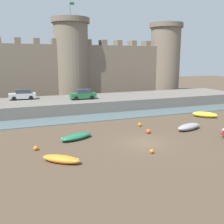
{
  "coord_description": "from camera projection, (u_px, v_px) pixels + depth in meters",
  "views": [
    {
      "loc": [
        -11.93,
        -21.94,
        8.23
      ],
      "look_at": [
        -1.85,
        4.06,
        2.5
      ],
      "focal_mm": 42.0,
      "sensor_mm": 36.0,
      "label": 1
    }
  ],
  "objects": [
    {
      "name": "mooring_buoy_near_channel",
      "position": [
        148.0,
        131.0,
        29.17
      ],
      "size": [
        0.5,
        0.5,
        0.5
      ],
      "primitive_type": "sphere",
      "color": "#E04C1E",
      "rests_on": "ground"
    },
    {
      "name": "quay_road",
      "position": [
        89.0,
        103.0,
        43.68
      ],
      "size": [
        56.16,
        10.0,
        1.77
      ],
      "primitive_type": "cube",
      "color": "#666059",
      "rests_on": "ground"
    },
    {
      "name": "mooring_buoy_mid_mud",
      "position": [
        152.0,
        151.0,
        23.08
      ],
      "size": [
        0.38,
        0.38,
        0.38
      ],
      "primitive_type": "sphere",
      "color": "orange",
      "rests_on": "ground"
    },
    {
      "name": "ground_plane",
      "position": [
        144.0,
        143.0,
        25.92
      ],
      "size": [
        160.0,
        160.0,
        0.0
      ],
      "primitive_type": "plane",
      "color": "#4C3D2D"
    },
    {
      "name": "rowboat_midflat_centre",
      "position": [
        205.0,
        114.0,
        37.15
      ],
      "size": [
        3.3,
        3.37,
        0.79
      ],
      "color": "yellow",
      "rests_on": "ground"
    },
    {
      "name": "castle",
      "position": [
        72.0,
        64.0,
        53.34
      ],
      "size": [
        51.75,
        7.59,
        19.04
      ],
      "color": "#706354",
      "rests_on": "ground"
    },
    {
      "name": "rowboat_near_channel_left",
      "position": [
        76.0,
        136.0,
        26.99
      ],
      "size": [
        3.87,
        2.54,
        0.61
      ],
      "color": "#1E6B47",
      "rests_on": "ground"
    },
    {
      "name": "mooring_buoy_off_centre",
      "position": [
        36.0,
        148.0,
        23.81
      ],
      "size": [
        0.43,
        0.43,
        0.43
      ],
      "primitive_type": "sphere",
      "color": "orange",
      "rests_on": "ground"
    },
    {
      "name": "rowboat_midflat_left",
      "position": [
        189.0,
        127.0,
        30.62
      ],
      "size": [
        3.87,
        2.24,
        0.74
      ],
      "color": "gray",
      "rests_on": "ground"
    },
    {
      "name": "rowboat_foreground_right",
      "position": [
        61.0,
        159.0,
        20.96
      ],
      "size": [
        3.21,
        2.86,
        0.62
      ],
      "color": "orange",
      "rests_on": "ground"
    },
    {
      "name": "mooring_buoy_near_shore",
      "position": [
        140.0,
        125.0,
        32.26
      ],
      "size": [
        0.44,
        0.44,
        0.44
      ],
      "primitive_type": "sphere",
      "color": "orange",
      "rests_on": "ground"
    },
    {
      "name": "car_quay_centre_west",
      "position": [
        83.0,
        94.0,
        42.05
      ],
      "size": [
        4.14,
        1.97,
        1.62
      ],
      "color": "#1E6638",
      "rests_on": "quay_road"
    },
    {
      "name": "car_quay_west",
      "position": [
        23.0,
        95.0,
        41.74
      ],
      "size": [
        4.14,
        1.97,
        1.62
      ],
      "color": "#B2B5B7",
      "rests_on": "quay_road"
    },
    {
      "name": "water_channel",
      "position": [
        103.0,
        117.0,
        37.22
      ],
      "size": [
        80.0,
        4.5,
        0.1
      ],
      "primitive_type": "cube",
      "color": "slate",
      "rests_on": "ground"
    }
  ]
}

